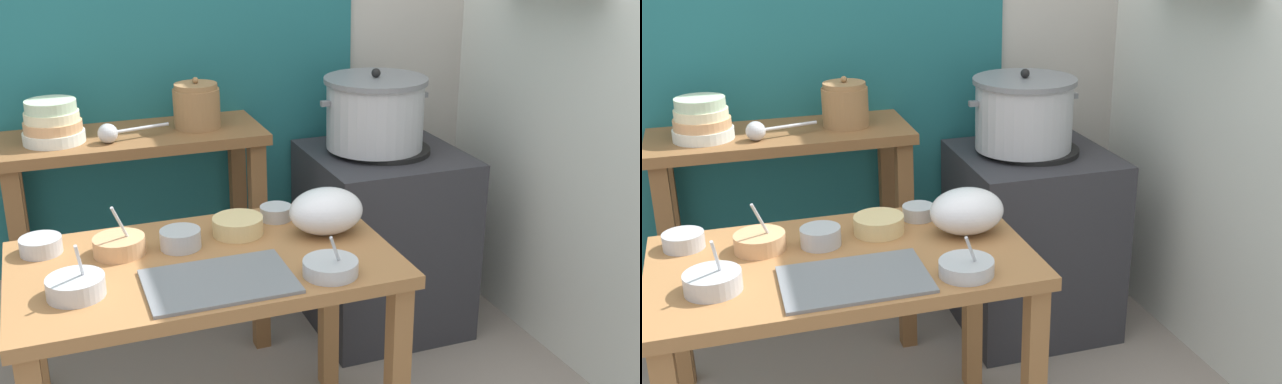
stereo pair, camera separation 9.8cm
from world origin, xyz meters
TOP-DOWN VIEW (x-y plane):
  - wall_back at (0.08, 1.10)m, footprint 4.40×0.12m
  - wall_right at (1.40, 0.20)m, footprint 0.30×3.20m
  - prep_table at (-0.07, 0.05)m, footprint 1.10×0.66m
  - back_shelf_table at (-0.15, 0.83)m, footprint 0.96×0.40m
  - stove_block at (0.82, 0.70)m, footprint 0.60×0.61m
  - steamer_pot at (0.78, 0.72)m, footprint 0.46×0.41m
  - clay_pot at (0.09, 0.83)m, footprint 0.17×0.17m
  - bowl_stack_enamel at (-0.43, 0.81)m, footprint 0.21×0.21m
  - ladle at (-0.24, 0.74)m, footprint 0.26×0.10m
  - serving_tray at (-0.06, -0.12)m, footprint 0.40×0.28m
  - plastic_bag at (0.33, 0.11)m, footprint 0.23×0.19m
  - prep_bowl_0 at (-0.43, -0.06)m, footprint 0.15×0.15m
  - prep_bowl_1 at (-0.29, 0.17)m, footprint 0.15×0.15m
  - prep_bowl_2 at (0.24, -0.17)m, footprint 0.16×0.16m
  - prep_bowl_3 at (0.07, 0.19)m, footprint 0.16×0.16m
  - prep_bowl_4 at (-0.12, 0.15)m, footprint 0.12×0.12m
  - prep_bowl_5 at (-0.51, 0.26)m, footprint 0.12×0.12m
  - prep_bowl_6 at (0.22, 0.27)m, footprint 0.10×0.10m

SIDE VIEW (x-z plane):
  - stove_block at x=0.82m, z-range -0.01..0.77m
  - prep_table at x=-0.07m, z-range 0.25..0.97m
  - back_shelf_table at x=-0.15m, z-range 0.23..1.13m
  - serving_tray at x=-0.06m, z-range 0.72..0.73m
  - prep_bowl_2 at x=0.24m, z-range 0.68..0.81m
  - prep_bowl_6 at x=0.22m, z-range 0.72..0.77m
  - prep_bowl_5 at x=-0.51m, z-range 0.72..0.77m
  - prep_bowl_1 at x=-0.29m, z-range 0.67..0.83m
  - prep_bowl_0 at x=-0.43m, z-range 0.67..0.83m
  - prep_bowl_3 at x=0.07m, z-range 0.72..0.78m
  - prep_bowl_4 at x=-0.12m, z-range 0.72..0.78m
  - plastic_bag at x=0.33m, z-range 0.72..0.86m
  - steamer_pot at x=0.78m, z-range 0.76..1.08m
  - ladle at x=-0.24m, z-range 0.90..0.97m
  - bowl_stack_enamel at x=-0.43m, z-range 0.89..1.05m
  - clay_pot at x=0.09m, z-range 0.89..1.08m
  - wall_right at x=1.40m, z-range 0.00..2.60m
  - wall_back at x=0.08m, z-range 0.00..2.60m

